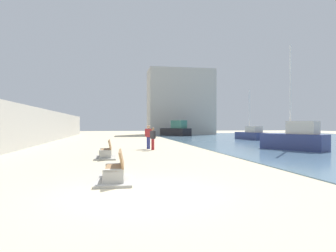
{
  "coord_description": "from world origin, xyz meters",
  "views": [
    {
      "loc": [
        -0.48,
        -7.73,
        1.79
      ],
      "look_at": [
        3.94,
        16.92,
        1.69
      ],
      "focal_mm": 31.49,
      "sensor_mm": 36.0,
      "label": 1
    }
  ],
  "objects_px": {
    "bench_far": "(106,154)",
    "person_walking": "(153,137)",
    "boat_mid_bay": "(295,139)",
    "boat_far_left": "(251,134)",
    "boat_outer": "(176,130)",
    "person_standing": "(148,135)",
    "bench_near": "(115,174)"
  },
  "relations": [
    {
      "from": "person_standing",
      "to": "boat_outer",
      "type": "xyz_separation_m",
      "value": [
        7.25,
        24.71,
        -0.1
      ]
    },
    {
      "from": "person_walking",
      "to": "boat_far_left",
      "type": "bearing_deg",
      "value": 41.98
    },
    {
      "from": "bench_near",
      "to": "person_standing",
      "type": "xyz_separation_m",
      "value": [
        2.43,
        12.31,
        0.8
      ]
    },
    {
      "from": "bench_near",
      "to": "person_walking",
      "type": "distance_m",
      "value": 11.72
    },
    {
      "from": "person_standing",
      "to": "person_walking",
      "type": "bearing_deg",
      "value": -76.6
    },
    {
      "from": "bench_near",
      "to": "boat_outer",
      "type": "xyz_separation_m",
      "value": [
        9.68,
        37.02,
        0.7
      ]
    },
    {
      "from": "bench_near",
      "to": "boat_far_left",
      "type": "bearing_deg",
      "value": 55.68
    },
    {
      "from": "boat_mid_bay",
      "to": "boat_outer",
      "type": "distance_m",
      "value": 27.96
    },
    {
      "from": "boat_mid_bay",
      "to": "boat_outer",
      "type": "xyz_separation_m",
      "value": [
        -2.66,
        27.84,
        0.11
      ]
    },
    {
      "from": "bench_far",
      "to": "person_walking",
      "type": "bearing_deg",
      "value": 56.63
    },
    {
      "from": "person_standing",
      "to": "boat_far_left",
      "type": "xyz_separation_m",
      "value": [
        13.52,
        11.06,
        -0.38
      ]
    },
    {
      "from": "bench_far",
      "to": "person_walking",
      "type": "xyz_separation_m",
      "value": [
        3.12,
        4.74,
        0.68
      ]
    },
    {
      "from": "person_walking",
      "to": "boat_outer",
      "type": "relative_size",
      "value": 0.28
    },
    {
      "from": "boat_mid_bay",
      "to": "boat_far_left",
      "type": "bearing_deg",
      "value": 75.7
    },
    {
      "from": "person_walking",
      "to": "boat_outer",
      "type": "height_order",
      "value": "boat_outer"
    },
    {
      "from": "bench_far",
      "to": "boat_mid_bay",
      "type": "distance_m",
      "value": 13.07
    },
    {
      "from": "person_walking",
      "to": "boat_mid_bay",
      "type": "height_order",
      "value": "boat_mid_bay"
    },
    {
      "from": "boat_mid_bay",
      "to": "boat_outer",
      "type": "height_order",
      "value": "boat_mid_bay"
    },
    {
      "from": "boat_mid_bay",
      "to": "boat_far_left",
      "type": "distance_m",
      "value": 14.64
    },
    {
      "from": "person_standing",
      "to": "boat_outer",
      "type": "distance_m",
      "value": 25.75
    },
    {
      "from": "person_walking",
      "to": "bench_far",
      "type": "bearing_deg",
      "value": -123.37
    },
    {
      "from": "boat_mid_bay",
      "to": "boat_far_left",
      "type": "relative_size",
      "value": 1.23
    },
    {
      "from": "bench_far",
      "to": "person_standing",
      "type": "relative_size",
      "value": 1.19
    },
    {
      "from": "bench_near",
      "to": "bench_far",
      "type": "relative_size",
      "value": 1.01
    },
    {
      "from": "person_standing",
      "to": "bench_near",
      "type": "bearing_deg",
      "value": -101.16
    },
    {
      "from": "bench_near",
      "to": "boat_far_left",
      "type": "xyz_separation_m",
      "value": [
        15.95,
        23.37,
        0.43
      ]
    },
    {
      "from": "bench_near",
      "to": "person_walking",
      "type": "xyz_separation_m",
      "value": [
        2.65,
        11.4,
        0.68
      ]
    },
    {
      "from": "bench_near",
      "to": "boat_mid_bay",
      "type": "relative_size",
      "value": 0.29
    },
    {
      "from": "bench_far",
      "to": "person_standing",
      "type": "bearing_deg",
      "value": 62.8
    },
    {
      "from": "bench_near",
      "to": "bench_far",
      "type": "xyz_separation_m",
      "value": [
        -0.47,
        6.66,
        0.0
      ]
    },
    {
      "from": "boat_far_left",
      "to": "person_standing",
      "type": "bearing_deg",
      "value": -140.72
    },
    {
      "from": "person_standing",
      "to": "boat_far_left",
      "type": "distance_m",
      "value": 17.47
    }
  ]
}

